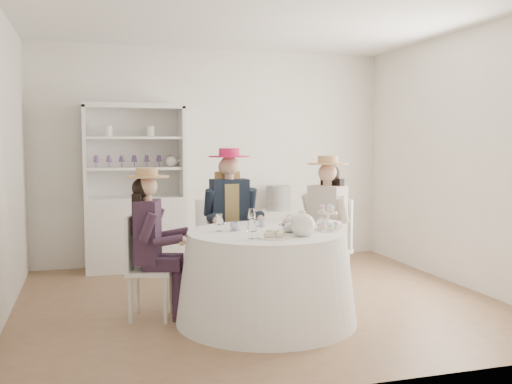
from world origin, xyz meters
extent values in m
plane|color=brown|center=(0.00, 0.00, 0.00)|extent=(4.50, 4.50, 0.00)
plane|color=white|center=(0.00, 0.00, 2.70)|extent=(4.50, 4.50, 0.00)
plane|color=silver|center=(0.00, 2.00, 1.35)|extent=(4.50, 0.00, 4.50)
plane|color=silver|center=(0.00, -2.00, 1.35)|extent=(4.50, 0.00, 4.50)
plane|color=silver|center=(-2.25, 0.00, 1.35)|extent=(0.00, 4.50, 4.50)
plane|color=silver|center=(2.25, 0.00, 1.35)|extent=(0.00, 4.50, 4.50)
cone|color=white|center=(-0.11, -0.57, 0.38)|extent=(1.55, 1.55, 0.75)
cylinder|color=white|center=(-0.11, -0.57, 0.76)|extent=(1.35, 1.35, 0.02)
cube|color=silver|center=(-1.02, 1.75, 0.44)|extent=(1.25, 0.88, 0.88)
cube|color=silver|center=(-1.02, 1.95, 1.41)|extent=(1.08, 0.51, 1.07)
cube|color=silver|center=(-1.02, 1.75, 1.95)|extent=(1.25, 0.88, 0.06)
cube|color=silver|center=(-1.59, 1.75, 1.41)|extent=(0.21, 0.42, 1.07)
cube|color=silver|center=(-0.46, 1.75, 1.41)|extent=(0.21, 0.42, 1.07)
cube|color=silver|center=(-1.02, 1.75, 1.22)|extent=(1.16, 0.80, 0.03)
cube|color=silver|center=(-1.02, 1.75, 1.58)|extent=(1.16, 0.80, 0.03)
sphere|color=white|center=(-0.58, 1.75, 1.30)|extent=(0.14, 0.14, 0.14)
cube|color=silver|center=(0.78, 1.74, 0.33)|extent=(0.53, 0.53, 0.66)
cylinder|color=black|center=(0.78, 1.74, 0.81)|extent=(0.36, 0.36, 0.32)
cube|color=silver|center=(-1.05, -0.23, 0.42)|extent=(0.46, 0.46, 0.04)
cylinder|color=silver|center=(-0.95, -0.42, 0.20)|extent=(0.03, 0.03, 0.41)
cylinder|color=silver|center=(-0.87, -0.13, 0.20)|extent=(0.03, 0.03, 0.41)
cylinder|color=silver|center=(-1.23, -0.34, 0.20)|extent=(0.03, 0.03, 0.41)
cylinder|color=silver|center=(-1.15, -0.05, 0.20)|extent=(0.03, 0.03, 0.41)
cube|color=silver|center=(-1.21, -0.19, 0.67)|extent=(0.12, 0.35, 0.46)
cube|color=black|center=(-1.07, -0.23, 0.76)|extent=(0.27, 0.37, 0.54)
cube|color=black|center=(-0.97, -0.35, 0.49)|extent=(0.34, 0.20, 0.11)
cylinder|color=black|center=(-0.84, -0.38, 0.21)|extent=(0.09, 0.09, 0.43)
cylinder|color=black|center=(-1.09, -0.42, 0.83)|extent=(0.18, 0.13, 0.26)
cube|color=black|center=(-0.92, -0.18, 0.49)|extent=(0.34, 0.20, 0.11)
cylinder|color=black|center=(-0.79, -0.22, 0.21)|extent=(0.09, 0.09, 0.43)
cylinder|color=black|center=(-0.98, -0.05, 0.83)|extent=(0.18, 0.13, 0.26)
cylinder|color=#D8A889|center=(-1.07, -0.23, 1.05)|extent=(0.08, 0.08, 0.07)
sphere|color=#D8A889|center=(-1.07, -0.23, 1.15)|extent=(0.18, 0.18, 0.18)
sphere|color=black|center=(-1.11, -0.22, 1.14)|extent=(0.18, 0.18, 0.18)
cube|color=black|center=(-1.14, -0.21, 0.92)|extent=(0.13, 0.23, 0.35)
cylinder|color=tan|center=(-1.07, -0.23, 1.24)|extent=(0.37, 0.37, 0.01)
cylinder|color=tan|center=(-1.07, -0.23, 1.27)|extent=(0.19, 0.19, 0.07)
cube|color=silver|center=(-0.18, 0.43, 0.47)|extent=(0.42, 0.42, 0.04)
cylinder|color=silver|center=(-0.34, 0.26, 0.23)|extent=(0.04, 0.04, 0.46)
cylinder|color=silver|center=(-0.01, 0.26, 0.23)|extent=(0.04, 0.04, 0.46)
cylinder|color=silver|center=(-0.35, 0.59, 0.23)|extent=(0.04, 0.04, 0.46)
cylinder|color=silver|center=(-0.01, 0.60, 0.23)|extent=(0.04, 0.04, 0.46)
cube|color=silver|center=(-0.18, 0.61, 0.75)|extent=(0.40, 0.04, 0.52)
cube|color=black|center=(-0.18, 0.45, 0.85)|extent=(0.38, 0.21, 0.60)
cube|color=tan|center=(-0.18, 0.45, 0.85)|extent=(0.15, 0.23, 0.52)
cube|color=black|center=(-0.27, 0.30, 0.55)|extent=(0.14, 0.36, 0.12)
cylinder|color=black|center=(-0.27, 0.16, 0.24)|extent=(0.10, 0.10, 0.48)
cylinder|color=black|center=(-0.40, 0.40, 0.93)|extent=(0.10, 0.18, 0.29)
cube|color=black|center=(-0.08, 0.30, 0.55)|extent=(0.14, 0.36, 0.12)
cylinder|color=black|center=(-0.08, 0.16, 0.24)|extent=(0.10, 0.10, 0.48)
cylinder|color=black|center=(0.04, 0.41, 0.93)|extent=(0.10, 0.18, 0.29)
cylinder|color=#D8A889|center=(-0.18, 0.45, 1.18)|extent=(0.09, 0.09, 0.08)
sphere|color=#D8A889|center=(-0.18, 0.45, 1.29)|extent=(0.20, 0.20, 0.20)
sphere|color=tan|center=(-0.18, 0.49, 1.28)|extent=(0.20, 0.20, 0.20)
cube|color=tan|center=(-0.18, 0.53, 1.03)|extent=(0.25, 0.09, 0.40)
cylinder|color=#D11F55|center=(-0.18, 0.45, 1.39)|extent=(0.42, 0.42, 0.01)
cylinder|color=#D11F55|center=(-0.18, 0.45, 1.43)|extent=(0.21, 0.21, 0.08)
cube|color=silver|center=(0.70, 0.02, 0.45)|extent=(0.54, 0.54, 0.04)
cylinder|color=silver|center=(0.48, 0.08, 0.22)|extent=(0.04, 0.04, 0.44)
cylinder|color=silver|center=(0.64, -0.19, 0.22)|extent=(0.04, 0.04, 0.44)
cylinder|color=silver|center=(0.76, 0.24, 0.22)|extent=(0.04, 0.04, 0.44)
cylinder|color=silver|center=(0.92, -0.03, 0.22)|extent=(0.04, 0.04, 0.44)
cube|color=silver|center=(0.85, 0.11, 0.71)|extent=(0.22, 0.34, 0.50)
cube|color=beige|center=(0.72, 0.03, 0.81)|extent=(0.35, 0.41, 0.57)
cube|color=beige|center=(0.55, 0.04, 0.53)|extent=(0.36, 0.28, 0.12)
cylinder|color=beige|center=(0.43, -0.03, 0.23)|extent=(0.10, 0.10, 0.46)
cylinder|color=beige|center=(0.58, 0.19, 0.88)|extent=(0.19, 0.16, 0.27)
cube|color=beige|center=(0.64, -0.11, 0.53)|extent=(0.36, 0.28, 0.12)
cylinder|color=beige|center=(0.52, -0.18, 0.23)|extent=(0.10, 0.10, 0.46)
cylinder|color=beige|center=(0.79, -0.16, 0.88)|extent=(0.19, 0.16, 0.27)
cylinder|color=#D8A889|center=(0.72, 0.03, 1.12)|extent=(0.09, 0.09, 0.08)
sphere|color=#D8A889|center=(0.72, 0.03, 1.23)|extent=(0.19, 0.19, 0.19)
sphere|color=black|center=(0.76, 0.06, 1.21)|extent=(0.19, 0.19, 0.19)
cube|color=black|center=(0.79, 0.07, 0.98)|extent=(0.19, 0.25, 0.38)
cylinder|color=tan|center=(0.72, 0.03, 1.32)|extent=(0.40, 0.40, 0.01)
cylinder|color=tan|center=(0.72, 0.03, 1.36)|extent=(0.20, 0.20, 0.08)
cube|color=silver|center=(-0.29, 1.01, 0.43)|extent=(0.40, 0.40, 0.04)
cylinder|color=silver|center=(-0.14, 1.17, 0.21)|extent=(0.03, 0.03, 0.42)
cylinder|color=silver|center=(-0.45, 1.15, 0.21)|extent=(0.03, 0.03, 0.42)
cylinder|color=silver|center=(-0.13, 0.87, 0.21)|extent=(0.03, 0.03, 0.42)
cylinder|color=silver|center=(-0.43, 0.85, 0.21)|extent=(0.03, 0.03, 0.42)
cube|color=silver|center=(-0.28, 0.84, 0.68)|extent=(0.36, 0.05, 0.47)
imported|color=white|center=(-0.36, -0.48, 0.81)|extent=(0.11, 0.11, 0.07)
imported|color=white|center=(-0.07, -0.31, 0.80)|extent=(0.07, 0.07, 0.06)
imported|color=white|center=(0.17, -0.50, 0.81)|extent=(0.11, 0.11, 0.07)
imported|color=white|center=(0.10, -0.66, 0.80)|extent=(0.27, 0.27, 0.06)
sphere|color=pink|center=(0.18, -0.63, 0.86)|extent=(0.07, 0.07, 0.07)
sphere|color=white|center=(0.16, -0.59, 0.86)|extent=(0.07, 0.07, 0.07)
sphere|color=pink|center=(0.12, -0.57, 0.86)|extent=(0.07, 0.07, 0.07)
sphere|color=white|center=(0.08, -0.59, 0.86)|extent=(0.07, 0.07, 0.07)
sphere|color=pink|center=(0.06, -0.63, 0.86)|extent=(0.07, 0.07, 0.07)
sphere|color=white|center=(0.08, -0.67, 0.86)|extent=(0.07, 0.07, 0.07)
sphere|color=pink|center=(0.12, -0.68, 0.86)|extent=(0.07, 0.07, 0.07)
sphere|color=white|center=(0.16, -0.67, 0.86)|extent=(0.07, 0.07, 0.07)
sphere|color=white|center=(0.10, -0.88, 0.86)|extent=(0.20, 0.20, 0.20)
cylinder|color=white|center=(0.23, -0.88, 0.87)|extent=(0.12, 0.03, 0.10)
cylinder|color=white|center=(0.10, -0.88, 0.96)|extent=(0.04, 0.04, 0.02)
cylinder|color=white|center=(-0.14, -0.90, 0.78)|extent=(0.28, 0.28, 0.01)
cube|color=beige|center=(-0.20, -0.93, 0.81)|extent=(0.06, 0.04, 0.03)
cube|color=beige|center=(-0.14, -0.90, 0.82)|extent=(0.07, 0.06, 0.03)
cube|color=beige|center=(-0.09, -0.88, 0.81)|extent=(0.08, 0.07, 0.03)
cube|color=beige|center=(-0.17, -0.86, 0.82)|extent=(0.08, 0.08, 0.03)
cube|color=beige|center=(-0.11, -0.95, 0.81)|extent=(0.07, 0.08, 0.03)
cylinder|color=white|center=(0.41, -0.68, 0.78)|extent=(0.23, 0.23, 0.01)
cylinder|color=white|center=(0.41, -0.68, 0.85)|extent=(0.02, 0.02, 0.15)
cylinder|color=white|center=(0.41, -0.68, 0.93)|extent=(0.17, 0.17, 0.01)
camera|label=1|loc=(-1.54, -5.15, 1.53)|focal=40.00mm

